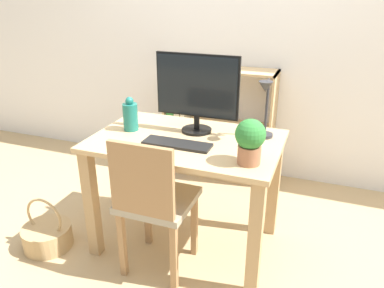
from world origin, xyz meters
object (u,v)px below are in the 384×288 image
bookshelf (198,127)px  keyboard (177,144)px  potted_plant (250,140)px  basket (47,235)px  monitor (197,89)px  desk_lamp (265,104)px  chair (153,200)px  vase (130,116)px

bookshelf → keyboard: bearing=-76.4°
potted_plant → basket: potted_plant is taller
monitor → bookshelf: monitor is taller
monitor → potted_plant: size_ratio=2.18×
keyboard → basket: 1.10m
desk_lamp → chair: 0.84m
keyboard → bookshelf: 1.22m
potted_plant → basket: (-1.27, -0.17, -0.80)m
vase → potted_plant: size_ratio=0.90×
potted_plant → chair: (-0.50, -0.12, -0.39)m
vase → potted_plant: 0.83m
monitor → chair: bearing=-100.9°
monitor → desk_lamp: bearing=-0.2°
keyboard → bookshelf: size_ratio=0.41×
keyboard → basket: (-0.83, -0.25, -0.67)m
vase → basket: size_ratio=0.60×
vase → chair: size_ratio=0.25×
potted_plant → chair: bearing=-166.3°
monitor → potted_plant: 0.55m
potted_plant → bookshelf: 1.49m
keyboard → chair: bearing=-105.9°
keyboard → vase: size_ratio=1.85×
desk_lamp → potted_plant: bearing=-91.5°
monitor → basket: monitor is taller
desk_lamp → basket: 1.63m
vase → chair: 0.58m
monitor → bookshelf: (-0.31, 0.89, -0.59)m
keyboard → chair: (-0.06, -0.21, -0.27)m
monitor → potted_plant: bearing=-40.0°
vase → chair: (0.31, -0.34, -0.35)m
basket → keyboard: bearing=17.1°
keyboard → chair: 0.35m
monitor → vase: size_ratio=2.42×
keyboard → vase: (-0.37, 0.13, 0.09)m
vase → desk_lamp: (0.81, 0.12, 0.13)m
basket → chair: bearing=3.3°
vase → potted_plant: bearing=-15.1°
vase → chair: vase is taller
monitor → bookshelf: size_ratio=0.54×
desk_lamp → basket: bearing=-158.4°
keyboard → potted_plant: potted_plant is taller
vase → desk_lamp: 0.83m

